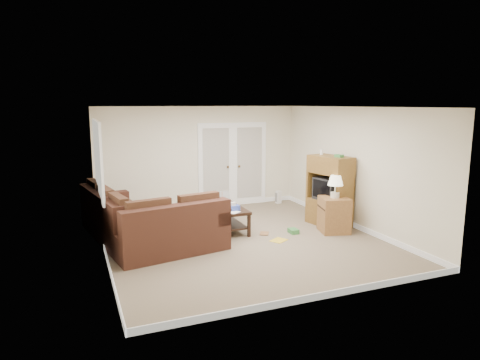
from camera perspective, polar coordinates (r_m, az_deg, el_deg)
name	(u,v)px	position (r m, az deg, el deg)	size (l,w,h in m)	color
floor	(242,240)	(8.24, 0.23, -7.95)	(5.50, 5.50, 0.00)	gray
ceiling	(242,107)	(7.84, 0.25, 9.71)	(5.00, 5.50, 0.02)	white
wall_left	(101,184)	(7.40, -18.03, -0.56)	(0.02, 5.50, 2.50)	white
wall_right	(354,168)	(9.17, 14.90, 1.59)	(0.02, 5.50, 2.50)	white
wall_back	(200,158)	(10.52, -5.37, 2.95)	(5.00, 0.02, 2.50)	white
wall_front	(322,208)	(5.54, 10.94, -3.73)	(5.00, 0.02, 2.50)	white
baseboards	(242,237)	(8.23, 0.23, -7.61)	(5.00, 5.50, 0.10)	white
french_doors	(233,165)	(10.78, -0.96, 2.02)	(1.80, 0.05, 2.13)	white
window_left	(98,159)	(8.34, -18.36, 2.67)	(0.05, 1.92, 1.42)	white
sectional_sofa	(141,225)	(8.14, -13.08, -5.83)	(2.46, 3.08, 0.91)	#46251B
coffee_table	(226,217)	(8.77, -1.84, -5.00)	(0.61, 1.22, 0.83)	black
tv_armoire	(329,191)	(9.22, 11.84, -1.39)	(0.68, 1.01, 1.60)	brown
side_cabinet	(334,212)	(8.82, 12.46, -4.17)	(0.67, 0.67, 1.16)	olive
space_heater	(278,197)	(11.17, 5.16, -2.30)	(0.13, 0.11, 0.32)	white
floor_magazine	(279,240)	(8.23, 5.20, -8.01)	(0.31, 0.24, 0.01)	yellow
floor_greenbox	(293,231)	(8.69, 7.13, -6.76)	(0.16, 0.22, 0.09)	#3C863F
floor_book	(260,233)	(8.61, 2.69, -7.11)	(0.17, 0.23, 0.02)	brown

